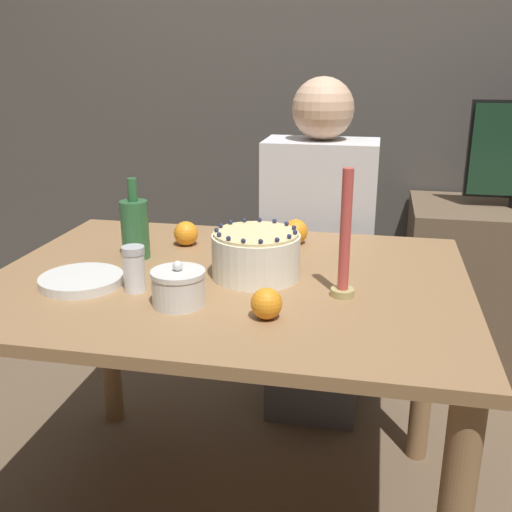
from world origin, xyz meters
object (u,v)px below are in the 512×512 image
cake (256,255)px  bottle (135,228)px  person_man_blue_shirt (317,273)px  sugar_bowl (179,287)px  sugar_shaker (134,269)px  candle (345,245)px

cake → bottle: bearing=167.0°
person_man_blue_shirt → bottle: bearing=50.5°
cake → sugar_bowl: 0.26m
sugar_bowl → sugar_shaker: 0.15m
sugar_shaker → person_man_blue_shirt: bearing=65.5°
person_man_blue_shirt → cake: bearing=81.3°
sugar_shaker → candle: 0.52m
sugar_bowl → candle: candle is taller
sugar_bowl → cake: bearing=57.7°
cake → bottle: (-0.37, 0.09, 0.03)m
candle → sugar_bowl: bearing=-160.5°
sugar_bowl → candle: bearing=19.5°
sugar_shaker → candle: size_ratio=0.37×
sugar_bowl → sugar_shaker: (-0.13, 0.06, 0.02)m
cake → bottle: size_ratio=1.00×
person_man_blue_shirt → sugar_bowl: bearing=74.7°
sugar_shaker → bottle: bearing=111.7°
cake → person_man_blue_shirt: 0.72m
sugar_bowl → sugar_shaker: sugar_shaker is taller
sugar_shaker → bottle: bottle is taller
candle → bottle: (-0.60, 0.17, -0.04)m
cake → sugar_shaker: 0.32m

